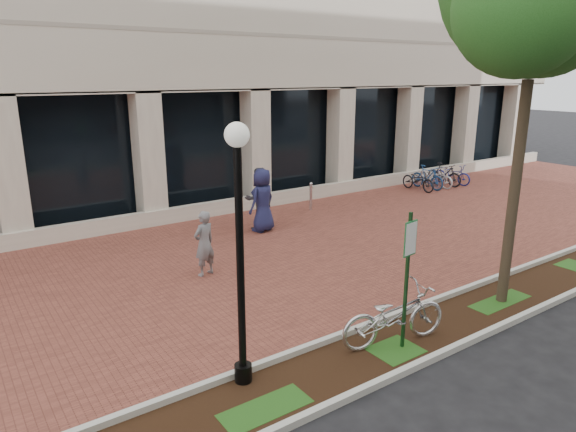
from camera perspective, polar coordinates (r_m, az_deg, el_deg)
ground at (r=14.18m, az=0.00°, el=-3.96°), size 120.00×120.00×0.00m
brick_plaza at (r=14.18m, az=0.00°, el=-3.94°), size 40.00×9.00×0.01m
planting_strip at (r=10.66m, az=16.73°, el=-11.53°), size 40.00×1.50×0.01m
curb_plaza_side at (r=11.06m, az=13.69°, el=-9.96°), size 40.00×0.12×0.12m
curb_street_side at (r=10.25m, az=20.09°, el=-12.64°), size 40.00×0.12×0.12m
parking_sign at (r=9.04m, az=13.21°, el=-5.25°), size 0.34×0.07×2.52m
lamppost at (r=7.61m, az=-5.38°, el=-3.07°), size 0.36×0.36×4.10m
locked_bicycle at (r=9.56m, az=11.69°, el=-10.77°), size 2.21×1.17×1.10m
pedestrian_left at (r=12.47m, az=-9.29°, el=-3.03°), size 0.67×0.53×1.61m
pedestrian_mid at (r=16.04m, az=-3.28°, el=1.96°), size 0.95×0.74×1.94m
pedestrian_right at (r=15.75m, az=-2.85°, el=1.76°), size 1.11×0.90×1.97m
bollard at (r=18.31m, az=2.55°, el=2.23°), size 0.12×0.12×1.02m
bike_rack_cluster at (r=22.95m, az=16.09°, el=4.23°), size 2.97×1.78×0.99m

